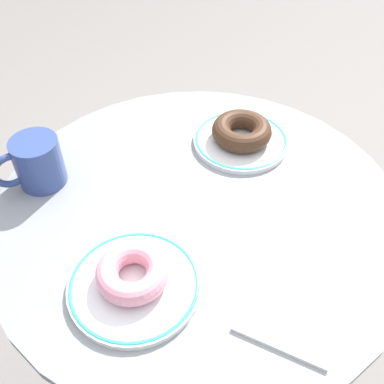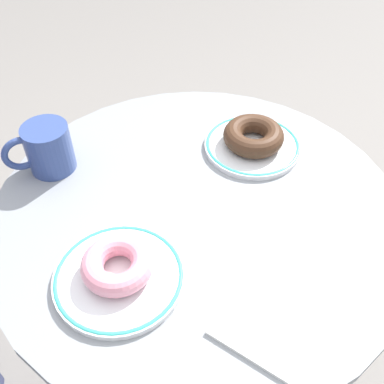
{
  "view_description": "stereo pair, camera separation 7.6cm",
  "coord_description": "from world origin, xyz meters",
  "px_view_note": "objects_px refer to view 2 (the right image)",
  "views": [
    {
      "loc": [
        -0.43,
        -0.3,
        1.28
      ],
      "look_at": [
        0.0,
        0.02,
        0.74
      ],
      "focal_mm": 42.7,
      "sensor_mm": 36.0,
      "label": 1
    },
    {
      "loc": [
        -0.38,
        -0.35,
        1.28
      ],
      "look_at": [
        0.0,
        0.02,
        0.74
      ],
      "focal_mm": 42.7,
      "sensor_mm": 36.0,
      "label": 2
    }
  ],
  "objects_px": {
    "plate_left": "(119,277)",
    "paper_napkin": "(273,318)",
    "cafe_table": "(197,279)",
    "coffee_mug": "(47,149)",
    "donut_pink_frosted": "(117,265)",
    "plate_right": "(252,145)",
    "donut_chocolate": "(253,136)"
  },
  "relations": [
    {
      "from": "paper_napkin",
      "to": "donut_pink_frosted",
      "type": "bearing_deg",
      "value": 115.87
    },
    {
      "from": "plate_left",
      "to": "paper_napkin",
      "type": "bearing_deg",
      "value": -62.69
    },
    {
      "from": "plate_left",
      "to": "plate_right",
      "type": "height_order",
      "value": "same"
    },
    {
      "from": "cafe_table",
      "to": "plate_left",
      "type": "relative_size",
      "value": 3.72
    },
    {
      "from": "donut_chocolate",
      "to": "paper_napkin",
      "type": "distance_m",
      "value": 0.36
    },
    {
      "from": "plate_right",
      "to": "paper_napkin",
      "type": "xyz_separation_m",
      "value": [
        -0.27,
        -0.25,
        -0.0
      ]
    },
    {
      "from": "donut_pink_frosted",
      "to": "paper_napkin",
      "type": "xyz_separation_m",
      "value": [
        0.1,
        -0.21,
        -0.03
      ]
    },
    {
      "from": "cafe_table",
      "to": "donut_chocolate",
      "type": "bearing_deg",
      "value": 9.25
    },
    {
      "from": "plate_right",
      "to": "coffee_mug",
      "type": "relative_size",
      "value": 1.54
    },
    {
      "from": "plate_right",
      "to": "coffee_mug",
      "type": "height_order",
      "value": "coffee_mug"
    },
    {
      "from": "plate_right",
      "to": "donut_pink_frosted",
      "type": "distance_m",
      "value": 0.37
    },
    {
      "from": "cafe_table",
      "to": "plate_left",
      "type": "xyz_separation_m",
      "value": [
        -0.18,
        -0.02,
        0.22
      ]
    },
    {
      "from": "plate_right",
      "to": "donut_pink_frosted",
      "type": "bearing_deg",
      "value": -173.42
    },
    {
      "from": "plate_right",
      "to": "donut_pink_frosted",
      "type": "relative_size",
      "value": 1.74
    },
    {
      "from": "donut_chocolate",
      "to": "plate_left",
      "type": "bearing_deg",
      "value": -172.77
    },
    {
      "from": "plate_right",
      "to": "paper_napkin",
      "type": "bearing_deg",
      "value": -136.98
    },
    {
      "from": "donut_chocolate",
      "to": "plate_right",
      "type": "bearing_deg",
      "value": -90.0
    },
    {
      "from": "cafe_table",
      "to": "paper_napkin",
      "type": "xyz_separation_m",
      "value": [
        -0.08,
        -0.22,
        0.22
      ]
    },
    {
      "from": "plate_left",
      "to": "paper_napkin",
      "type": "xyz_separation_m",
      "value": [
        0.1,
        -0.2,
        -0.0
      ]
    },
    {
      "from": "plate_right",
      "to": "donut_chocolate",
      "type": "relative_size",
      "value": 1.6
    },
    {
      "from": "plate_left",
      "to": "cafe_table",
      "type": "bearing_deg",
      "value": 5.18
    },
    {
      "from": "cafe_table",
      "to": "plate_right",
      "type": "distance_m",
      "value": 0.29
    },
    {
      "from": "donut_pink_frosted",
      "to": "donut_chocolate",
      "type": "distance_m",
      "value": 0.37
    },
    {
      "from": "plate_left",
      "to": "donut_pink_frosted",
      "type": "relative_size",
      "value": 1.83
    },
    {
      "from": "paper_napkin",
      "to": "plate_left",
      "type": "bearing_deg",
      "value": 117.31
    },
    {
      "from": "plate_right",
      "to": "donut_pink_frosted",
      "type": "height_order",
      "value": "donut_pink_frosted"
    },
    {
      "from": "plate_left",
      "to": "donut_pink_frosted",
      "type": "xyz_separation_m",
      "value": [
        0.0,
        0.0,
        0.02
      ]
    },
    {
      "from": "coffee_mug",
      "to": "plate_right",
      "type": "bearing_deg",
      "value": -37.83
    },
    {
      "from": "cafe_table",
      "to": "donut_chocolate",
      "type": "xyz_separation_m",
      "value": [
        0.18,
        0.03,
        0.25
      ]
    },
    {
      "from": "donut_pink_frosted",
      "to": "coffee_mug",
      "type": "xyz_separation_m",
      "value": [
        0.07,
        0.27,
        0.02
      ]
    },
    {
      "from": "cafe_table",
      "to": "paper_napkin",
      "type": "height_order",
      "value": "paper_napkin"
    },
    {
      "from": "cafe_table",
      "to": "coffee_mug",
      "type": "relative_size",
      "value": 6.01
    }
  ]
}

